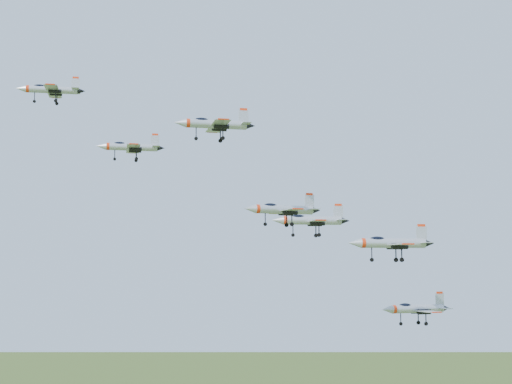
{
  "coord_description": "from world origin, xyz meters",
  "views": [
    {
      "loc": [
        2.47,
        -112.45,
        120.19
      ],
      "look_at": [
        9.18,
        -0.18,
        131.91
      ],
      "focal_mm": 50.0,
      "sensor_mm": 36.0,
      "label": 1
    }
  ],
  "objects": [
    {
      "name": "jet_trail",
      "position": [
        29.08,
        -6.5,
        123.67
      ],
      "size": [
        13.66,
        11.34,
        3.65
      ],
      "rotation": [
        0.0,
        0.0,
        0.1
      ],
      "color": "#B1B6BE"
    },
    {
      "name": "jet_right_low",
      "position": [
        12.57,
        -7.81,
        128.57
      ],
      "size": [
        11.98,
        10.15,
        3.24
      ],
      "rotation": [
        0.0,
        0.0,
        0.26
      ],
      "color": "#B1B6BE"
    },
    {
      "name": "jet_left_low",
      "position": [
        19.2,
        10.37,
        128.13
      ],
      "size": [
        13.94,
        11.53,
        3.73
      ],
      "rotation": [
        0.0,
        0.0,
        0.07
      ],
      "color": "#B1B6BE"
    },
    {
      "name": "jet_right_high",
      "position": [
        2.44,
        -15.03,
        139.83
      ],
      "size": [
        11.48,
        9.61,
        3.07
      ],
      "rotation": [
        0.0,
        0.0,
        0.16
      ],
      "color": "#B1B6BE"
    },
    {
      "name": "jet_left_high",
      "position": [
        -11.08,
        1.95,
        139.33
      ],
      "size": [
        11.01,
        9.18,
        2.94
      ],
      "rotation": [
        0.0,
        0.0,
        0.14
      ],
      "color": "#B1B6BE"
    },
    {
      "name": "jet_extra",
      "position": [
        35.73,
        4.22,
        113.24
      ],
      "size": [
        12.72,
        10.8,
        3.45
      ],
      "rotation": [
        0.0,
        0.0,
        0.27
      ],
      "color": "#B1B6BE"
    },
    {
      "name": "jet_lead",
      "position": [
        -26.19,
        11.14,
        150.86
      ],
      "size": [
        11.85,
        9.86,
        3.17
      ],
      "rotation": [
        0.0,
        0.0,
        0.12
      ],
      "color": "#B1B6BE"
    }
  ]
}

